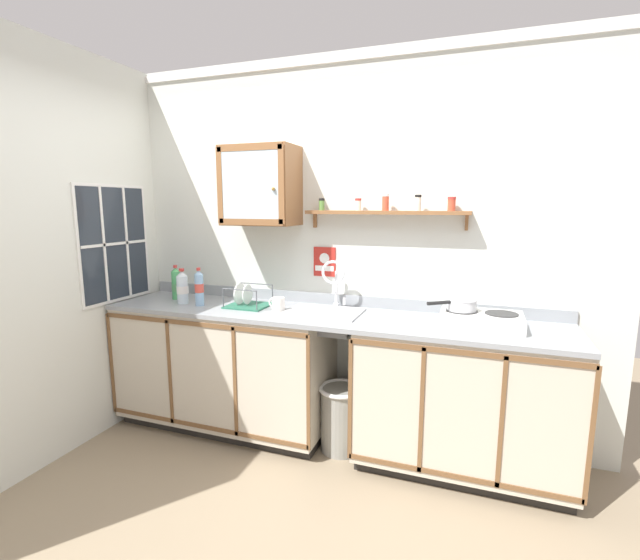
{
  "coord_description": "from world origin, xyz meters",
  "views": [
    {
      "loc": [
        0.97,
        -2.47,
        1.66
      ],
      "look_at": [
        -0.06,
        0.38,
        1.15
      ],
      "focal_mm": 24.92,
      "sensor_mm": 36.0,
      "label": 1
    }
  ],
  "objects_px": {
    "bottle_water_clear_1": "(182,288)",
    "warning_sign": "(325,262)",
    "hot_plate_stove": "(481,320)",
    "sink": "(324,314)",
    "wall_cabinet": "(260,186)",
    "saucepan": "(461,304)",
    "dish_rack": "(247,302)",
    "trash_bin": "(341,417)",
    "bottle_water_blue_2": "(199,288)",
    "mug": "(278,304)",
    "bottle_soda_green_0": "(176,284)"
  },
  "relations": [
    {
      "from": "bottle_water_clear_1",
      "to": "warning_sign",
      "type": "xyz_separation_m",
      "value": [
        0.99,
        0.35,
        0.19
      ]
    },
    {
      "from": "hot_plate_stove",
      "to": "sink",
      "type": "bearing_deg",
      "value": 179.25
    },
    {
      "from": "wall_cabinet",
      "to": "saucepan",
      "type": "bearing_deg",
      "value": -3.67
    },
    {
      "from": "saucepan",
      "to": "bottle_water_clear_1",
      "type": "bearing_deg",
      "value": -177.01
    },
    {
      "from": "bottle_water_clear_1",
      "to": "dish_rack",
      "type": "xyz_separation_m",
      "value": [
        0.49,
        0.08,
        -0.08
      ]
    },
    {
      "from": "wall_cabinet",
      "to": "trash_bin",
      "type": "xyz_separation_m",
      "value": [
        0.66,
        -0.17,
        -1.55
      ]
    },
    {
      "from": "wall_cabinet",
      "to": "bottle_water_clear_1",
      "type": "bearing_deg",
      "value": -161.15
    },
    {
      "from": "sink",
      "to": "bottle_water_clear_1",
      "type": "relative_size",
      "value": 1.93
    },
    {
      "from": "bottle_water_blue_2",
      "to": "mug",
      "type": "xyz_separation_m",
      "value": [
        0.61,
        0.04,
        -0.08
      ]
    },
    {
      "from": "hot_plate_stove",
      "to": "dish_rack",
      "type": "height_order",
      "value": "dish_rack"
    },
    {
      "from": "bottle_water_blue_2",
      "to": "wall_cabinet",
      "type": "xyz_separation_m",
      "value": [
        0.4,
        0.21,
        0.72
      ]
    },
    {
      "from": "bottle_water_clear_1",
      "to": "mug",
      "type": "height_order",
      "value": "bottle_water_clear_1"
    },
    {
      "from": "trash_bin",
      "to": "wall_cabinet",
      "type": "bearing_deg",
      "value": 165.43
    },
    {
      "from": "sink",
      "to": "mug",
      "type": "distance_m",
      "value": 0.33
    },
    {
      "from": "bottle_water_clear_1",
      "to": "bottle_water_blue_2",
      "type": "distance_m",
      "value": 0.16
    },
    {
      "from": "sink",
      "to": "dish_rack",
      "type": "relative_size",
      "value": 1.75
    },
    {
      "from": "bottle_soda_green_0",
      "to": "wall_cabinet",
      "type": "height_order",
      "value": "wall_cabinet"
    },
    {
      "from": "trash_bin",
      "to": "sink",
      "type": "bearing_deg",
      "value": 153.25
    },
    {
      "from": "bottle_water_clear_1",
      "to": "warning_sign",
      "type": "bearing_deg",
      "value": 19.25
    },
    {
      "from": "dish_rack",
      "to": "mug",
      "type": "height_order",
      "value": "dish_rack"
    },
    {
      "from": "hot_plate_stove",
      "to": "mug",
      "type": "height_order",
      "value": "mug"
    },
    {
      "from": "sink",
      "to": "saucepan",
      "type": "height_order",
      "value": "sink"
    },
    {
      "from": "saucepan",
      "to": "sink",
      "type": "bearing_deg",
      "value": -179.45
    },
    {
      "from": "bottle_water_clear_1",
      "to": "dish_rack",
      "type": "relative_size",
      "value": 0.91
    },
    {
      "from": "sink",
      "to": "bottle_soda_green_0",
      "type": "xyz_separation_m",
      "value": [
        -1.22,
        0.02,
        0.13
      ]
    },
    {
      "from": "sink",
      "to": "warning_sign",
      "type": "bearing_deg",
      "value": 109.24
    },
    {
      "from": "wall_cabinet",
      "to": "warning_sign",
      "type": "height_order",
      "value": "wall_cabinet"
    },
    {
      "from": "sink",
      "to": "mug",
      "type": "xyz_separation_m",
      "value": [
        -0.31,
        -0.08,
        0.06
      ]
    },
    {
      "from": "warning_sign",
      "to": "saucepan",
      "type": "bearing_deg",
      "value": -14.09
    },
    {
      "from": "trash_bin",
      "to": "dish_rack",
      "type": "bearing_deg",
      "value": 175.63
    },
    {
      "from": "hot_plate_stove",
      "to": "bottle_water_blue_2",
      "type": "bearing_deg",
      "value": -177.02
    },
    {
      "from": "sink",
      "to": "dish_rack",
      "type": "height_order",
      "value": "sink"
    },
    {
      "from": "saucepan",
      "to": "bottle_water_clear_1",
      "type": "distance_m",
      "value": 1.96
    },
    {
      "from": "saucepan",
      "to": "bottle_water_blue_2",
      "type": "distance_m",
      "value": 1.8
    },
    {
      "from": "dish_rack",
      "to": "sink",
      "type": "bearing_deg",
      "value": 1.83
    },
    {
      "from": "bottle_water_blue_2",
      "to": "warning_sign",
      "type": "distance_m",
      "value": 0.92
    },
    {
      "from": "bottle_soda_green_0",
      "to": "bottle_water_blue_2",
      "type": "bearing_deg",
      "value": -23.11
    },
    {
      "from": "sink",
      "to": "hot_plate_stove",
      "type": "xyz_separation_m",
      "value": [
        1.0,
        -0.01,
        0.05
      ]
    },
    {
      "from": "mug",
      "to": "trash_bin",
      "type": "bearing_deg",
      "value": 0.17
    },
    {
      "from": "dish_rack",
      "to": "warning_sign",
      "type": "bearing_deg",
      "value": 28.64
    },
    {
      "from": "saucepan",
      "to": "dish_rack",
      "type": "bearing_deg",
      "value": -178.94
    },
    {
      "from": "saucepan",
      "to": "bottle_water_blue_2",
      "type": "height_order",
      "value": "bottle_water_blue_2"
    },
    {
      "from": "saucepan",
      "to": "mug",
      "type": "relative_size",
      "value": 2.25
    },
    {
      "from": "hot_plate_stove",
      "to": "trash_bin",
      "type": "height_order",
      "value": "hot_plate_stove"
    },
    {
      "from": "hot_plate_stove",
      "to": "dish_rack",
      "type": "xyz_separation_m",
      "value": [
        -1.58,
        -0.01,
        -0.01
      ]
    },
    {
      "from": "bottle_soda_green_0",
      "to": "wall_cabinet",
      "type": "bearing_deg",
      "value": 6.73
    },
    {
      "from": "dish_rack",
      "to": "warning_sign",
      "type": "relative_size",
      "value": 1.34
    },
    {
      "from": "hot_plate_stove",
      "to": "trash_bin",
      "type": "relative_size",
      "value": 1.05
    },
    {
      "from": "bottle_water_blue_2",
      "to": "mug",
      "type": "relative_size",
      "value": 2.17
    },
    {
      "from": "bottle_water_clear_1",
      "to": "wall_cabinet",
      "type": "distance_m",
      "value": 0.94
    }
  ]
}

